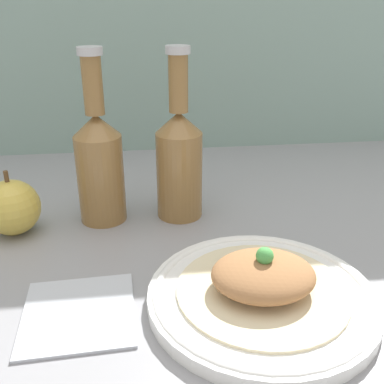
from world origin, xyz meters
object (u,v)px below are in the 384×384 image
(plated_food, at_px, (263,278))
(apple, at_px, (12,207))
(cider_bottle_right, at_px, (179,158))
(cider_bottle_left, at_px, (99,162))
(plate, at_px, (262,296))

(plated_food, bearing_deg, apple, 146.71)
(cider_bottle_right, bearing_deg, plated_food, -73.48)
(cider_bottle_left, xyz_separation_m, cider_bottle_right, (0.13, 0.00, 0.00))
(apple, bearing_deg, plate, -33.29)
(cider_bottle_right, relative_size, apple, 2.67)
(cider_bottle_right, bearing_deg, apple, -173.24)
(plate, distance_m, plated_food, 0.03)
(plate, xyz_separation_m, cider_bottle_left, (-0.20, 0.25, 0.09))
(plated_food, xyz_separation_m, cider_bottle_left, (-0.20, 0.25, 0.06))
(plate, bearing_deg, apple, 146.71)
(plated_food, distance_m, cider_bottle_left, 0.33)
(plated_food, height_order, cider_bottle_left, cider_bottle_left)
(plate, relative_size, cider_bottle_right, 1.00)
(cider_bottle_left, bearing_deg, apple, -167.10)
(cider_bottle_right, bearing_deg, plate, -73.48)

